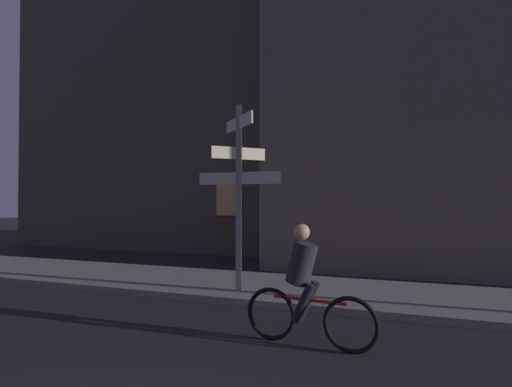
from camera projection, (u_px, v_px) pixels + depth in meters
sidewalk_kerb at (319, 292)px, 8.12m from camera, size 40.00×2.67×0.14m
signpost at (239, 182)px, 8.00m from camera, size 1.73×0.94×3.68m
cyclist at (305, 289)px, 5.32m from camera, size 1.81×0.37×1.61m
building_left_block at (180, 35)px, 18.63m from camera, size 11.93×6.76×19.17m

